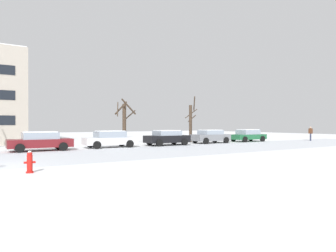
{
  "coord_description": "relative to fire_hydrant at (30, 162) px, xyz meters",
  "views": [
    {
      "loc": [
        -0.35,
        -15.85,
        1.98
      ],
      "look_at": [
        12.87,
        4.93,
        1.84
      ],
      "focal_mm": 32.09,
      "sensor_mm": 36.0,
      "label": 1
    }
  ],
  "objects": [
    {
      "name": "parked_car_gray",
      "position": [
        18.91,
        10.87,
        0.27
      ],
      "size": [
        4.17,
        2.1,
        1.41
      ],
      "color": "slate",
      "rests_on": "ground"
    },
    {
      "name": "pedestrian_crossing",
      "position": [
        32.23,
        7.99,
        0.54
      ],
      "size": [
        0.42,
        0.43,
        1.7
      ],
      "color": "#2D334C",
      "rests_on": "ground"
    },
    {
      "name": "tree_far_left",
      "position": [
        10.72,
        14.53,
        1.87
      ],
      "size": [
        2.04,
        2.1,
        4.5
      ],
      "color": "#423326",
      "rests_on": "ground"
    },
    {
      "name": "parked_car_white",
      "position": [
        7.75,
        10.88,
        0.28
      ],
      "size": [
        4.45,
        2.07,
        1.45
      ],
      "color": "white",
      "rests_on": "ground"
    },
    {
      "name": "parked_car_maroon",
      "position": [
        2.17,
        10.69,
        0.28
      ],
      "size": [
        4.52,
        2.12,
        1.44
      ],
      "color": "maroon",
      "rests_on": "ground"
    },
    {
      "name": "parked_car_black",
      "position": [
        13.33,
        10.6,
        0.28
      ],
      "size": [
        4.23,
        2.15,
        1.43
      ],
      "color": "black",
      "rests_on": "ground"
    },
    {
      "name": "tree_far_right",
      "position": [
        18.43,
        13.7,
        1.78
      ],
      "size": [
        1.18,
        1.67,
        5.1
      ],
      "color": "#423326",
      "rests_on": "ground"
    },
    {
      "name": "fire_hydrant",
      "position": [
        0.0,
        0.0,
        0.0
      ],
      "size": [
        0.44,
        0.3,
        0.91
      ],
      "color": "red",
      "rests_on": "ground"
    },
    {
      "name": "parked_car_green",
      "position": [
        24.48,
        10.83,
        0.26
      ],
      "size": [
        4.36,
        2.08,
        1.41
      ],
      "color": "#1E6038",
      "rests_on": "ground"
    }
  ]
}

